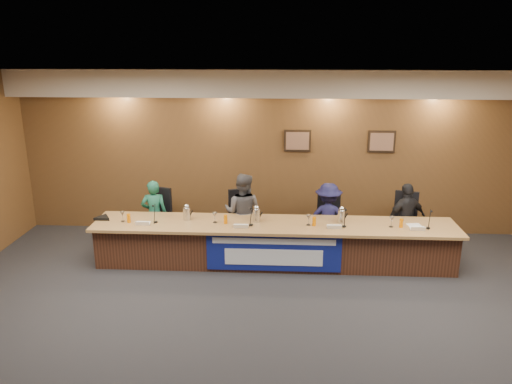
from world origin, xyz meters
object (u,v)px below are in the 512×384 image
panelist_b (243,212)px  office_chair_a (156,221)px  panelist_d (406,219)px  office_chair_d (404,226)px  speakerphone (103,218)px  office_chair_c (327,224)px  panelist_c (328,218)px  carafe_right (341,217)px  carafe_mid (257,215)px  office_chair_b (243,223)px  carafe_left (187,214)px  dais_body (274,244)px  panelist_a (154,215)px  banner (274,253)px

panelist_b → office_chair_a: panelist_b is taller
panelist_d → office_chair_a: (-4.53, 0.10, -0.17)m
panelist_b → office_chair_d: (2.91, 0.10, -0.24)m
panelist_d → speakerphone: 5.31m
panelist_b → office_chair_c: 1.55m
office_chair_c → panelist_c: bearing=-79.8°
carafe_right → carafe_mid: bearing=-179.5°
panelist_d → office_chair_d: size_ratio=2.72×
office_chair_b → carafe_left: size_ratio=2.19×
office_chair_b → panelist_c: bearing=-26.7°
panelist_d → speakerphone: size_ratio=4.08×
dais_body → speakerphone: size_ratio=18.75×
office_chair_a → panelist_b: bearing=12.3°
speakerphone → panelist_d: bearing=6.3°
dais_body → panelist_c: panelist_c is taller
office_chair_b → carafe_mid: (0.28, -0.66, 0.38)m
panelist_c → panelist_d: 1.38m
panelist_a → carafe_left: bearing=136.4°
panelist_c → office_chair_a: (-3.15, 0.10, -0.16)m
banner → office_chair_d: bearing=25.0°
panelist_c → office_chair_a: size_ratio=2.68×
banner → office_chair_a: (-2.20, 1.09, 0.10)m
carafe_right → office_chair_a: bearing=169.1°
office_chair_c → dais_body: bearing=-134.5°
banner → panelist_a: 2.43m
panelist_a → office_chair_d: size_ratio=2.69×
banner → office_chair_c: banner is taller
office_chair_b → carafe_right: 1.86m
panelist_d → office_chair_c: panelist_d is taller
panelist_b → carafe_right: size_ratio=6.41×
panelist_c → carafe_right: 0.61m
panelist_a → panelist_b: size_ratio=0.90×
panelist_c → panelist_d: panelist_d is taller
dais_body → office_chair_c: 1.17m
panelist_b → office_chair_c: (1.53, 0.10, -0.24)m
office_chair_b → carafe_mid: size_ratio=2.11×
dais_body → office_chair_a: bearing=163.0°
dais_body → banner: bearing=-90.0°
dais_body → panelist_c: bearing=31.1°
panelist_a → dais_body: bearing=158.8°
panelist_a → speakerphone: bearing=31.3°
banner → panelist_c: bearing=46.2°
dais_body → banner: banner is taller
banner → office_chair_c: (0.95, 1.09, 0.10)m
panelist_d → office_chair_a: bearing=-22.0°
panelist_d → carafe_left: size_ratio=5.96×
office_chair_c → panelist_a: bearing=-168.0°
dais_body → panelist_b: 0.90m
office_chair_d → carafe_left: size_ratio=2.19×
carafe_mid → carafe_right: bearing=0.5°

